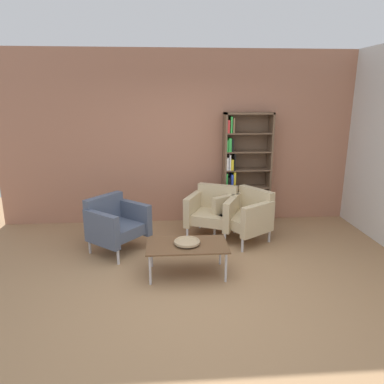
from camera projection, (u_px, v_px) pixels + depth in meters
The scene contains 8 objects.
ground_plane at pixel (203, 291), 4.11m from camera, with size 8.32×8.32×0.00m, color #9E7751.
brick_back_panel at pixel (189, 139), 6.09m from camera, with size 6.40×0.12×2.90m, color #A87056.
bookshelf_tall at pixel (242, 171), 6.09m from camera, with size 0.80×0.30×1.90m.
coffee_table_low at pixel (187, 247), 4.40m from camera, with size 1.00×0.56×0.40m.
decorative_bowl at pixel (187, 242), 4.38m from camera, with size 0.32×0.32×0.05m.
armchair_near_window at pixel (213, 210), 5.62m from camera, with size 0.91×0.89×0.78m.
armchair_spare_guest at pixel (115, 223), 5.08m from camera, with size 0.94×0.95×0.78m.
armchair_by_bookshelf at pixel (245, 214), 5.45m from camera, with size 0.93×0.94×0.78m.
Camera 1 is at (-0.39, -3.64, 2.18)m, focal length 33.39 mm.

